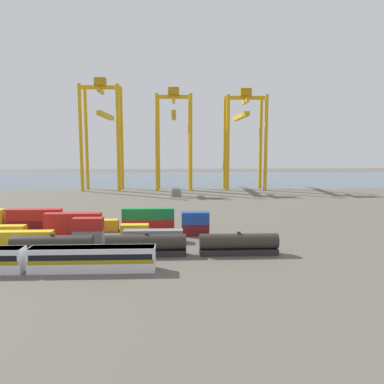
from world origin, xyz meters
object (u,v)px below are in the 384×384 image
(passenger_train, at_px, (26,259))
(gantry_crane_east, at_px, (244,128))
(gantry_crane_west, at_px, (103,124))
(gantry_crane_central, at_px, (174,128))
(shipping_container_14, at_px, (35,226))
(shipping_container_7, at_px, (74,231))
(shipping_container_10, at_px, (195,230))
(freight_tank_row, at_px, (147,245))
(shipping_container_4, at_px, (153,236))

(passenger_train, relative_size, gantry_crane_east, 0.90)
(gantry_crane_west, distance_m, gantry_crane_central, 31.92)
(passenger_train, distance_m, gantry_crane_central, 121.32)
(gantry_crane_central, bearing_deg, shipping_container_14, -110.06)
(gantry_crane_west, height_order, gantry_crane_east, gantry_crane_west)
(shipping_container_7, distance_m, gantry_crane_east, 110.24)
(shipping_container_7, height_order, shipping_container_14, same)
(shipping_container_10, bearing_deg, gantry_crane_east, 73.79)
(freight_tank_row, distance_m, shipping_container_14, 34.36)
(passenger_train, relative_size, shipping_container_7, 3.32)
(shipping_container_7, relative_size, gantry_crane_central, 0.27)
(shipping_container_10, bearing_deg, freight_tank_row, -122.08)
(shipping_container_10, height_order, gantry_crane_east, gantry_crane_east)
(shipping_container_14, height_order, gantry_crane_east, gantry_crane_east)
(passenger_train, relative_size, shipping_container_10, 6.65)
(gantry_crane_central, bearing_deg, freight_tank_row, -92.46)
(shipping_container_14, distance_m, gantry_crane_central, 96.57)
(shipping_container_7, xyz_separation_m, gantry_crane_east, (53.52, 92.72, 26.32))
(gantry_crane_east, bearing_deg, shipping_container_10, -106.21)
(passenger_train, xyz_separation_m, shipping_container_4, (18.75, 17.76, -0.84))
(shipping_container_14, height_order, gantry_crane_west, gantry_crane_west)
(shipping_container_10, bearing_deg, passenger_train, -139.71)
(freight_tank_row, bearing_deg, gantry_crane_central, 87.54)
(freight_tank_row, bearing_deg, gantry_crane_east, 71.31)
(passenger_train, height_order, freight_tank_row, freight_tank_row)
(gantry_crane_west, xyz_separation_m, gantry_crane_central, (31.89, 0.48, -1.39))
(passenger_train, relative_size, shipping_container_4, 3.32)
(shipping_container_10, distance_m, gantry_crane_east, 100.08)
(passenger_train, distance_m, shipping_container_10, 36.28)
(shipping_container_4, xyz_separation_m, shipping_container_14, (-27.86, 11.38, 0.00))
(shipping_container_10, distance_m, gantry_crane_central, 96.75)
(shipping_container_4, height_order, shipping_container_7, same)
(gantry_crane_central, xyz_separation_m, gantry_crane_east, (31.89, -0.20, -0.18))
(gantry_crane_east, bearing_deg, shipping_container_14, -126.22)
(freight_tank_row, height_order, shipping_container_7, freight_tank_row)
(gantry_crane_west, height_order, gantry_crane_central, gantry_crane_west)
(shipping_container_10, xyz_separation_m, gantry_crane_east, (26.96, 92.72, 26.32))
(shipping_container_14, xyz_separation_m, gantry_crane_central, (31.86, 87.23, 26.50))
(shipping_container_10, relative_size, gantry_crane_central, 0.13)
(freight_tank_row, xyz_separation_m, gantry_crane_central, (4.66, 108.20, 25.82))
(passenger_train, xyz_separation_m, shipping_container_10, (27.67, 23.45, -0.84))
(passenger_train, bearing_deg, gantry_crane_east, 64.81)
(shipping_container_4, bearing_deg, gantry_crane_east, 69.97)
(freight_tank_row, relative_size, shipping_container_7, 3.93)
(shipping_container_7, relative_size, shipping_container_10, 2.00)
(shipping_container_7, xyz_separation_m, gantry_crane_central, (21.63, 92.92, 26.50))
(gantry_crane_east, bearing_deg, gantry_crane_west, -179.74)
(freight_tank_row, height_order, gantry_crane_central, gantry_crane_central)
(shipping_container_4, xyz_separation_m, shipping_container_10, (8.92, 5.69, 0.00))
(shipping_container_7, bearing_deg, gantry_crane_west, 96.33)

